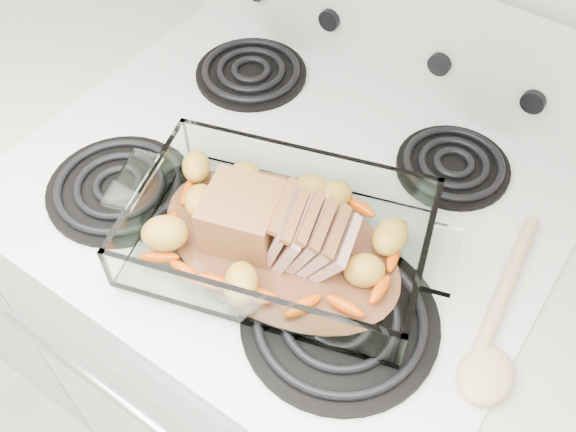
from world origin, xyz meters
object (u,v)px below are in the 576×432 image
Objects in this scene: baking_dish at (279,239)px; counter_left at (64,191)px; electric_range at (289,327)px; pork_roast at (267,221)px.

counter_left is at bearing 154.04° from baking_dish.
pork_roast is (0.05, -0.12, 0.51)m from electric_range.
electric_range is 1.20× the size of counter_left.
baking_dish is (0.07, -0.12, 0.48)m from electric_range.
pork_roast is (0.71, -0.11, 0.52)m from counter_left.
counter_left is at bearing -179.90° from electric_range.
counter_left is (-0.67, -0.00, -0.02)m from electric_range.
baking_dish is at bearing -60.56° from electric_range.
counter_left is 4.69× the size of pork_roast.
baking_dish is at bearing 20.37° from pork_roast.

